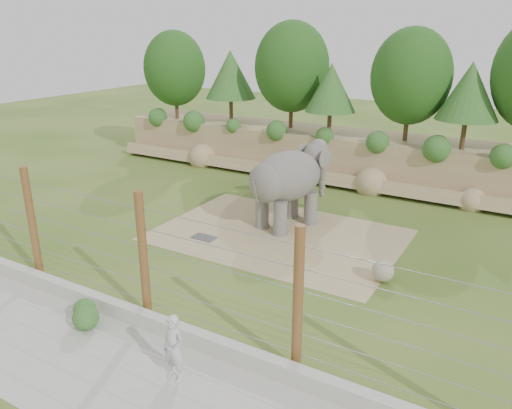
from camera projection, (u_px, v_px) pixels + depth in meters
The scene contains 11 objects.
ground at pixel (229, 260), 18.86m from camera, with size 90.00×90.00×0.00m, color #335616.
back_embankment at pixel (363, 110), 27.54m from camera, with size 30.00×5.52×8.77m.
dirt_patch at pixel (278, 235), 21.05m from camera, with size 10.00×7.00×0.02m, color tan.
drain_grate at pixel (204, 237), 20.75m from camera, with size 1.00×0.60×0.03m, color #262628.
elephant at pixel (287, 188), 21.51m from camera, with size 1.86×4.34×3.51m, color #645F5A, non-canonical shape.
stone_ball at pixel (383, 271), 17.10m from camera, with size 0.76×0.76×0.76m, color gray.
retaining_wall at pixel (136, 316), 14.71m from camera, with size 26.00×0.35×0.50m, color #A9A79C.
walkway at pixel (84, 360), 13.17m from camera, with size 26.00×4.00×0.01m, color #A9A79C.
barrier_fence at pixel (143, 256), 14.53m from camera, with size 20.26×0.26×4.00m.
walkway_shrub at pixel (87, 314), 14.57m from camera, with size 0.78×0.78×0.78m, color #205620.
zookeeper at pixel (173, 348), 12.19m from camera, with size 0.64×0.42×1.77m, color silver.
Camera 1 is at (9.51, -14.20, 8.31)m, focal length 35.00 mm.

